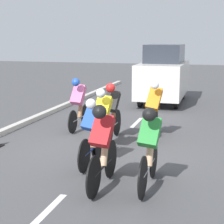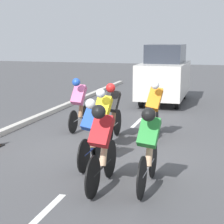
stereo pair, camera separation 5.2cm
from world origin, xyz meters
The scene contains 12 objects.
ground_plane centered at (0.00, 0.00, 0.00)m, with size 60.00×60.00×0.00m, color #4C4C4F.
lane_stripe_near centered at (0.00, 3.40, 0.00)m, with size 0.12×1.40×0.01m, color white.
lane_stripe_mid centered at (0.00, 0.20, 0.00)m, with size 0.12×1.40×0.01m, color white.
lane_stripe_far centered at (0.00, -3.00, 0.00)m, with size 0.12×1.40×0.01m, color white.
cyclist_green centered at (-1.32, 2.04, 0.78)m, with size 0.37×1.73×1.49m.
cyclist_black centered at (0.16, -0.78, 0.79)m, with size 0.37×1.67×1.51m.
cyclist_blue centered at (0.01, 1.16, 0.74)m, with size 0.40×1.68×1.44m.
cyclist_pink centered at (1.40, -1.63, 0.80)m, with size 0.36×1.65×1.51m.
cyclist_red centered at (-0.54, 2.26, 0.80)m, with size 0.37×1.71×1.53m.
cyclist_orange centered at (-0.80, -1.33, 0.79)m, with size 0.41×1.67×1.53m.
cyclist_yellow centered at (0.10, 0.21, 0.78)m, with size 0.38×1.64×1.51m.
support_car centered at (-0.24, -6.93, 1.15)m, with size 1.70×3.92×2.34m.
Camera 2 is at (-2.46, 8.11, 2.58)m, focal length 60.00 mm.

